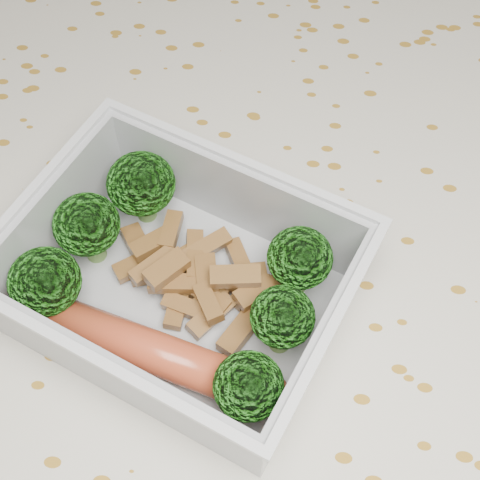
# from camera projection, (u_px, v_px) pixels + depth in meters

# --- Properties ---
(dining_table) EXTENTS (1.40, 0.90, 0.75)m
(dining_table) POSITION_uv_depth(u_px,v_px,m) (242.00, 323.00, 0.51)
(dining_table) COLOR brown
(dining_table) RESTS_ON ground
(tablecloth) EXTENTS (1.46, 0.96, 0.19)m
(tablecloth) POSITION_uv_depth(u_px,v_px,m) (242.00, 292.00, 0.47)
(tablecloth) COLOR beige
(tablecloth) RESTS_ON dining_table
(lunch_container) EXTENTS (0.24, 0.21, 0.07)m
(lunch_container) POSITION_uv_depth(u_px,v_px,m) (181.00, 288.00, 0.40)
(lunch_container) COLOR silver
(lunch_container) RESTS_ON tablecloth
(broccoli_florets) EXTENTS (0.19, 0.17, 0.05)m
(broccoli_florets) POSITION_uv_depth(u_px,v_px,m) (169.00, 264.00, 0.39)
(broccoli_florets) COLOR #608C3F
(broccoli_florets) RESTS_ON lunch_container
(meat_pile) EXTENTS (0.11, 0.09, 0.03)m
(meat_pile) POSITION_uv_depth(u_px,v_px,m) (204.00, 280.00, 0.41)
(meat_pile) COLOR brown
(meat_pile) RESTS_ON lunch_container
(sausage) EXTENTS (0.16, 0.06, 0.02)m
(sausage) POSITION_uv_depth(u_px,v_px,m) (149.00, 350.00, 0.38)
(sausage) COLOR #B34426
(sausage) RESTS_ON lunch_container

